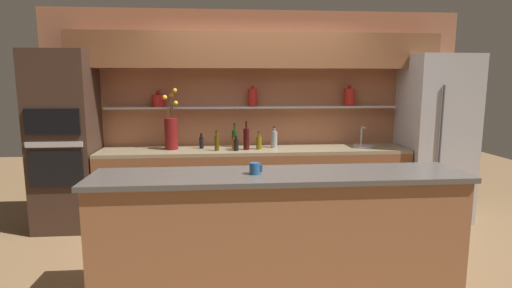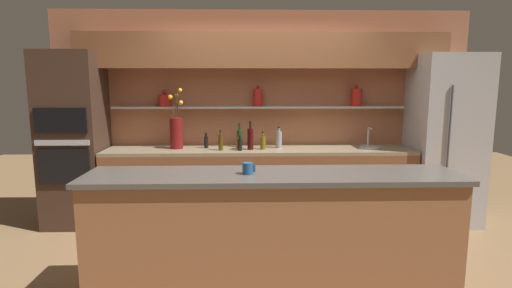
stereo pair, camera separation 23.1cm
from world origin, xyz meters
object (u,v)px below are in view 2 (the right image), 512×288
Objects in this scene: bottle_oil_2 at (263,142)px; bottle_wine_6 at (239,138)px; oven_tower at (74,140)px; bottle_sauce_0 at (238,144)px; sink_fixture at (370,146)px; coffee_mug at (248,168)px; bottle_sauce_3 at (206,141)px; flower_vase at (176,131)px; bottle_wine_7 at (250,139)px; bottle_sauce_1 at (240,144)px; bottle_spirit_5 at (279,139)px; bottle_oil_4 at (221,142)px; refrigerator at (444,140)px.

bottle_wine_6 reaches higher than bottle_oil_2.
oven_tower reaches higher than bottle_sauce_0.
coffee_mug is at bearing -130.31° from sink_fixture.
bottle_sauce_3 is (1.57, 0.07, -0.04)m from oven_tower.
oven_tower reaches higher than flower_vase.
bottle_wine_6 is (-0.28, 0.20, 0.03)m from bottle_oil_2.
oven_tower is at bearing -175.77° from bottle_wine_6.
bottle_wine_7 is at bearing -8.11° from bottle_sauce_0.
bottle_sauce_1 is 0.71× the size of bottle_spirit_5.
sink_fixture is at bearing 2.90° from bottle_wine_7.
bottle_sauce_0 is 0.51m from bottle_spirit_5.
flower_vase is 2.00m from coffee_mug.
bottle_wine_7 is (0.54, -0.13, 0.05)m from bottle_sauce_3.
coffee_mug is (0.49, -1.84, 0.07)m from bottle_sauce_3.
bottle_sauce_1 is at bearing -12.14° from flower_vase.
oven_tower is 2.85× the size of flower_vase.
bottle_sauce_0 is 0.92× the size of bottle_sauce_1.
sink_fixture is 1.55× the size of bottle_sauce_0.
bottle_sauce_3 is 0.55× the size of bottle_wine_7.
bottle_sauce_0 is 1.74m from coffee_mug.
bottle_wine_7 reaches higher than bottle_wine_6.
sink_fixture reaches higher than bottle_oil_2.
sink_fixture is 0.77× the size of bottle_wine_7.
bottle_spirit_5 is at bearing 21.49° from bottle_sauce_1.
bottle_wine_6 is (1.97, 0.15, -0.01)m from oven_tower.
bottle_oil_4 is (0.54, -0.14, -0.11)m from flower_vase.
bottle_sauce_0 is at bearing -6.10° from flower_vase.
refrigerator is 7.75× the size of sink_fixture.
sink_fixture is (3.58, 0.01, -0.09)m from oven_tower.
sink_fixture reaches higher than bottle_sauce_0.
coffee_mug is at bearing -87.39° from bottle_wine_6.
refrigerator reaches higher than bottle_oil_2.
bottle_sauce_0 is 0.16m from bottle_wine_7.
bottle_spirit_5 is at bearing 1.44° from oven_tower.
sink_fixture is 1.02× the size of bottle_spirit_5.
bottle_wine_7 is (-1.47, -0.07, 0.11)m from sink_fixture.
bottle_sauce_0 is at bearing -1.20° from oven_tower.
bottle_wine_6 is at bearing 86.45° from bottle_sauce_0.
sink_fixture is 2.35m from coffee_mug.
sink_fixture is at bearing -1.59° from bottle_sauce_3.
flower_vase is (-3.26, 0.08, 0.11)m from refrigerator.
bottle_spirit_5 is at bearing -9.87° from bottle_wine_6.
bottle_oil_2 is (0.29, -0.01, 0.01)m from bottle_sauce_0.
bottle_wine_7 is at bearing -160.61° from bottle_spirit_5.
bottle_sauce_1 is 0.51m from bottle_spirit_5.
flower_vase is at bearing 173.57° from bottle_wine_7.
bottle_wine_6 is (-0.01, 0.27, 0.03)m from bottle_sauce_1.
oven_tower is 8.66× the size of bottle_oil_4.
sink_fixture is 1.23× the size of bottle_oil_2.
oven_tower is at bearing 139.30° from coffee_mug.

